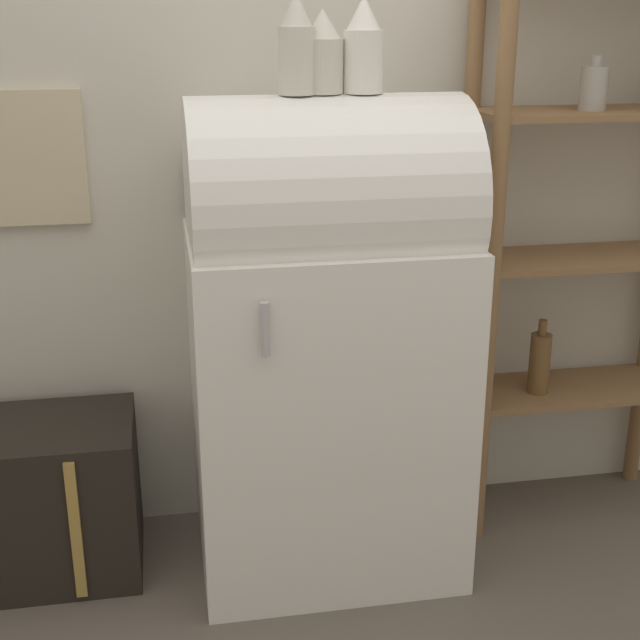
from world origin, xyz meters
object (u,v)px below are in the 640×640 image
object	(u,v)px
vase_right	(363,48)
vase_center	(322,54)
vase_left	(296,46)
refrigerator	(325,337)
suitcase_trunk	(9,501)

from	to	relation	value
vase_right	vase_center	bearing A→B (deg)	174.20
vase_right	vase_left	bearing A→B (deg)	-175.46
refrigerator	vase_left	bearing A→B (deg)	-170.06
vase_center	suitcase_trunk	bearing A→B (deg)	176.72
vase_left	vase_right	world-z (taller)	vase_left
vase_center	vase_left	bearing A→B (deg)	-160.97
refrigerator	vase_right	size ratio (longest dim) A/B	5.71
vase_center	refrigerator	bearing A→B (deg)	-58.80
refrigerator	suitcase_trunk	world-z (taller)	refrigerator
refrigerator	vase_center	size ratio (longest dim) A/B	6.60
vase_center	vase_right	size ratio (longest dim) A/B	0.87
suitcase_trunk	vase_right	size ratio (longest dim) A/B	3.05
suitcase_trunk	vase_left	size ratio (longest dim) A/B	2.89
suitcase_trunk	vase_right	world-z (taller)	vase_right
suitcase_trunk	refrigerator	bearing A→B (deg)	-3.93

